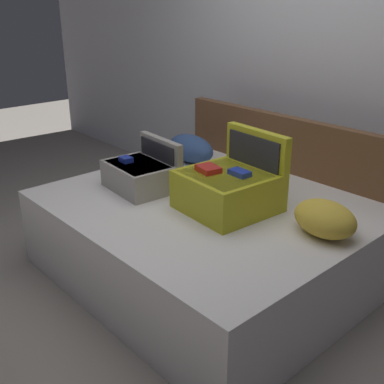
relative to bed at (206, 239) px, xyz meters
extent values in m
plane|color=gray|center=(0.00, -0.40, -0.26)|extent=(12.00, 12.00, 0.00)
cube|color=silver|center=(0.00, 1.25, 1.04)|extent=(8.00, 0.10, 2.60)
cube|color=silver|center=(0.00, 0.00, 0.00)|extent=(1.94, 1.62, 0.52)
cube|color=brown|center=(0.00, 0.85, 0.20)|extent=(1.98, 0.08, 0.93)
cube|color=gold|center=(0.16, -0.01, 0.38)|extent=(0.53, 0.50, 0.24)
cube|color=#28282D|center=(0.16, -0.01, 0.42)|extent=(0.47, 0.44, 0.17)
cube|color=#B21E19|center=(0.07, -0.06, 0.51)|extent=(0.16, 0.14, 0.04)
cube|color=#1E33A5|center=(0.24, 0.03, 0.51)|extent=(0.13, 0.09, 0.04)
cube|color=gold|center=(0.18, 0.25, 0.49)|extent=(0.50, 0.09, 0.46)
cube|color=#28282D|center=(0.18, 0.22, 0.49)|extent=(0.42, 0.04, 0.39)
cube|color=gray|center=(-0.46, -0.19, 0.35)|extent=(0.48, 0.36, 0.18)
cube|color=#28282D|center=(-0.46, -0.19, 0.38)|extent=(0.42, 0.32, 0.13)
cube|color=#1E33A5|center=(-0.54, -0.22, 0.46)|extent=(0.09, 0.07, 0.04)
cube|color=gray|center=(-0.45, 0.00, 0.42)|extent=(0.46, 0.08, 0.32)
cube|color=#28282D|center=(-0.45, -0.03, 0.42)|extent=(0.39, 0.04, 0.28)
ellipsoid|color=gold|center=(0.75, 0.17, 0.36)|extent=(0.41, 0.33, 0.19)
ellipsoid|color=navy|center=(-0.66, 0.47, 0.37)|extent=(0.49, 0.31, 0.21)
camera|label=1|loc=(1.98, -1.91, 1.45)|focal=44.39mm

